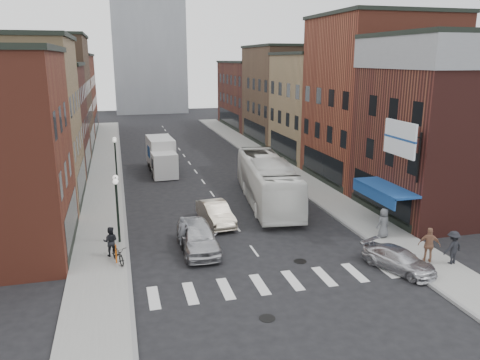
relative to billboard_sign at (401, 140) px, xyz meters
The scene contains 31 objects.
ground 10.56m from the billboard_sign, behind, with size 160.00×160.00×0.00m, color black.
sidewalk_left 28.12m from the billboard_sign, 128.47° to the left, with size 3.00×74.00×0.15m, color gray.
sidewalk_right 22.34m from the billboard_sign, 90.23° to the left, with size 3.00×74.00×0.15m, color gray.
curb_left 27.25m from the billboard_sign, 125.94° to the left, with size 0.20×74.00×0.16m, color gray.
curb_right 22.41m from the billboard_sign, 94.22° to the left, with size 0.20×74.00×0.16m, color gray.
crosswalk_stripes 11.12m from the billboard_sign, 157.82° to the right, with size 12.00×2.20×0.01m, color silver.
bldg_left_mid_a 27.17m from the billboard_sign, 150.21° to the left, with size 10.30×10.20×12.30m.
bldg_left_mid_b 33.30m from the billboard_sign, 135.10° to the left, with size 10.30×10.20×10.30m.
bldg_left_far_a 41.79m from the billboard_sign, 124.35° to the left, with size 10.30×12.20×13.30m.
bldg_left_far_b 53.93m from the billboard_sign, 115.93° to the left, with size 10.30×16.20×11.30m.
bldg_right_corner 7.55m from the billboard_sign, 31.97° to the left, with size 10.30×9.20×12.30m.
bldg_right_mid_a 14.98m from the billboard_sign, 64.61° to the left, with size 10.30×10.20×14.30m.
bldg_right_mid_b 24.36m from the billboard_sign, 74.75° to the left, with size 10.30×10.20×11.30m.
bldg_right_far_a 35.09m from the billboard_sign, 79.48° to the left, with size 10.30×12.20×12.30m.
bldg_right_far_b 48.93m from the billboard_sign, 82.47° to the left, with size 10.30×16.20×10.30m.
awning_blue 4.05m from the billboard_sign, 80.39° to the left, with size 1.80×5.00×0.78m.
billboard_sign is the anchor object (origin of this frame).
streetlamp_near 16.68m from the billboard_sign, 167.65° to the left, with size 0.32×1.22×4.11m.
streetlamp_far 23.92m from the billboard_sign, 132.41° to the left, with size 0.32×1.22×4.11m.
bike_rack 17.14m from the billboard_sign, behind, with size 0.08×0.68×0.80m.
box_truck 24.54m from the billboard_sign, 119.18° to the left, with size 2.51×7.50×3.22m.
motorcycle_rider 13.58m from the billboard_sign, behind, with size 0.62×2.11×2.15m.
transit_bus 11.23m from the billboard_sign, 119.26° to the left, with size 2.92×12.46×3.47m, color white.
sedan_left_near 12.89m from the billboard_sign, behind, with size 2.03×5.03×1.72m, color #B2B2B7.
sedan_left_far 12.45m from the billboard_sign, 150.64° to the left, with size 1.56×4.47×1.47m, color beige.
curb_car 7.04m from the billboard_sign, 118.80° to the right, with size 1.63×4.00×1.16m, color silver.
parked_bicycle 17.01m from the billboard_sign, behind, with size 0.63×1.79×0.94m, color black.
ped_left_solo 17.31m from the billboard_sign, behind, with size 0.81×0.46×1.66m, color black.
ped_right_a 6.57m from the billboard_sign, 77.19° to the right, with size 1.16×0.57×1.80m, color black.
ped_right_b 6.17m from the billboard_sign, 92.65° to the right, with size 1.12×0.56×1.91m, color #8F6048.
ped_right_c 5.12m from the billboard_sign, 160.20° to the left, with size 0.88×0.57×1.81m, color #53565B.
Camera 1 is at (-7.12, -22.75, 10.64)m, focal length 35.00 mm.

